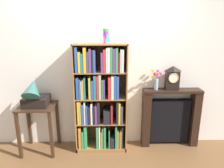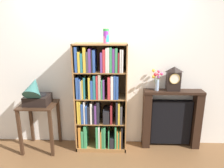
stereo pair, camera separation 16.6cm
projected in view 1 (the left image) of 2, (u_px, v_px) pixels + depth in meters
The scene contains 9 objects.
ground_plane at pixel (102, 151), 3.26m from camera, with size 7.37×6.40×0.02m, color brown.
wall_back at pixel (106, 67), 3.21m from camera, with size 4.37×0.08×2.60m, color silver.
bookshelf at pixel (100, 100), 3.12m from camera, with size 0.79×0.34×1.68m.
cup_stack at pixel (106, 36), 2.89m from camera, with size 0.09×0.09×0.21m.
side_table_left at pixel (38, 118), 3.12m from camera, with size 0.54×0.47×0.77m.
gramophone at pixel (34, 94), 2.96m from camera, with size 0.36×0.45×0.49m.
fireplace_mantel at pixel (170, 118), 3.33m from camera, with size 0.92×0.21×0.96m.
mantel_clock at pixel (172, 78), 3.13m from camera, with size 0.21×0.12×0.38m.
flower_vase at pixel (156, 79), 3.13m from camera, with size 0.16×0.15×0.33m.
Camera 1 is at (0.11, -2.86, 1.90)m, focal length 32.53 mm.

